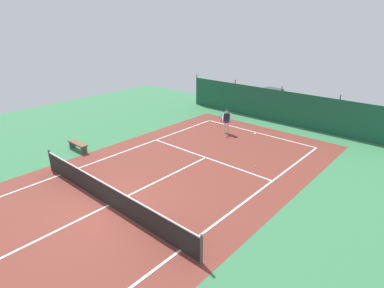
% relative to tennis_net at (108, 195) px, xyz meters
% --- Properties ---
extents(ground_plane, '(36.00, 36.00, 0.00)m').
position_rel_tennis_net_xyz_m(ground_plane, '(0.00, 0.00, -0.51)').
color(ground_plane, '#387A4C').
extents(court_surface, '(11.02, 26.60, 0.01)m').
position_rel_tennis_net_xyz_m(court_surface, '(0.00, 0.00, -0.51)').
color(court_surface, brown).
rests_on(court_surface, ground).
extents(tennis_net, '(10.12, 0.10, 1.10)m').
position_rel_tennis_net_xyz_m(tennis_net, '(0.00, 0.00, 0.00)').
color(tennis_net, black).
rests_on(tennis_net, ground).
extents(back_fence, '(16.30, 0.98, 2.70)m').
position_rel_tennis_net_xyz_m(back_fence, '(-0.00, 15.51, 0.16)').
color(back_fence, '#195138').
rests_on(back_fence, ground).
extents(tennis_player, '(0.56, 0.83, 1.64)m').
position_rel_tennis_net_xyz_m(tennis_player, '(-1.52, 10.44, 0.45)').
color(tennis_player, beige).
rests_on(tennis_player, ground).
extents(tennis_ball_near_player, '(0.07, 0.07, 0.07)m').
position_rel_tennis_net_xyz_m(tennis_ball_near_player, '(-2.07, 7.94, -0.48)').
color(tennis_ball_near_player, '#CCDB33').
rests_on(tennis_ball_near_player, ground).
extents(tennis_ball_midcourt, '(0.07, 0.07, 0.07)m').
position_rel_tennis_net_xyz_m(tennis_ball_midcourt, '(2.68, 7.19, -0.48)').
color(tennis_ball_midcourt, '#CCDB33').
rests_on(tennis_ball_midcourt, ground).
extents(tennis_ball_by_sideline, '(0.07, 0.07, 0.07)m').
position_rel_tennis_net_xyz_m(tennis_ball_by_sideline, '(1.03, 6.93, -0.48)').
color(tennis_ball_by_sideline, '#CCDB33').
rests_on(tennis_ball_by_sideline, ground).
extents(parked_car, '(2.43, 4.40, 1.68)m').
position_rel_tennis_net_xyz_m(parked_car, '(-2.48, 18.06, 0.33)').
color(parked_car, black).
rests_on(parked_car, ground).
extents(courtside_bench, '(1.60, 0.40, 0.49)m').
position_rel_tennis_net_xyz_m(courtside_bench, '(-6.31, 2.23, -0.14)').
color(courtside_bench, brown).
rests_on(courtside_bench, ground).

